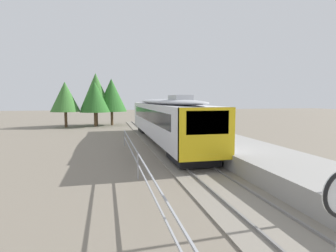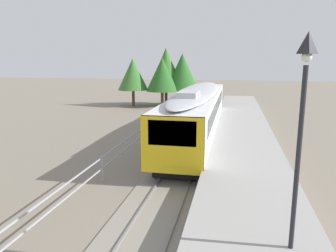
% 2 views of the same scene
% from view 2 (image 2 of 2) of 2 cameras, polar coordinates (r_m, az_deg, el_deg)
% --- Properties ---
extents(ground_plane, '(160.00, 160.00, 0.00)m').
position_cam_2_polar(ground_plane, '(16.28, -9.13, -8.69)').
color(ground_plane, slate).
extents(track_rails, '(3.20, 60.00, 0.14)m').
position_cam_2_polar(track_rails, '(15.50, 1.44, -9.46)').
color(track_rails, gray).
rests_on(track_rails, ground).
extents(commuter_train, '(2.82, 19.56, 3.74)m').
position_cam_2_polar(commuter_train, '(23.25, 5.25, 3.01)').
color(commuter_train, silver).
rests_on(commuter_train, track_rails).
extents(station_platform, '(3.90, 60.00, 0.90)m').
position_cam_2_polar(station_platform, '(15.16, 13.77, -8.62)').
color(station_platform, '#999691').
rests_on(station_platform, ground).
extents(platform_lamp_mid_platform, '(0.34, 0.34, 5.35)m').
position_cam_2_polar(platform_lamp_mid_platform, '(8.10, 22.88, 3.73)').
color(platform_lamp_mid_platform, '#232328').
rests_on(platform_lamp_mid_platform, station_platform).
extents(tree_behind_carpark, '(4.18, 4.18, 6.46)m').
position_cam_2_polar(tree_behind_carpark, '(40.35, 2.56, 9.58)').
color(tree_behind_carpark, brown).
rests_on(tree_behind_carpark, ground).
extents(tree_behind_station_far, '(4.25, 4.25, 7.18)m').
position_cam_2_polar(tree_behind_station_far, '(40.87, -0.35, 10.35)').
color(tree_behind_station_far, brown).
rests_on(tree_behind_station_far, ground).
extents(tree_distant_left, '(3.92, 3.92, 5.97)m').
position_cam_2_polar(tree_distant_left, '(39.17, -1.04, 9.16)').
color(tree_distant_left, brown).
rests_on(tree_distant_left, ground).
extents(tree_distant_centre, '(3.71, 3.71, 5.84)m').
position_cam_2_polar(tree_distant_centre, '(40.00, -6.28, 9.13)').
color(tree_distant_centre, brown).
rests_on(tree_distant_centre, ground).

